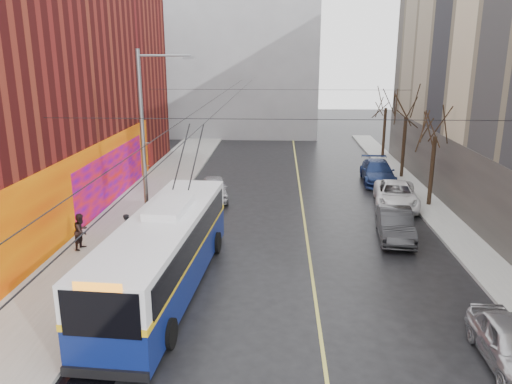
# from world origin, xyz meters

# --- Properties ---
(ground) EXTENTS (140.00, 140.00, 0.00)m
(ground) POSITION_xyz_m (0.00, 0.00, 0.00)
(ground) COLOR black
(ground) RESTS_ON ground
(sidewalk_left) EXTENTS (4.00, 60.00, 0.15)m
(sidewalk_left) POSITION_xyz_m (-8.00, 12.00, 0.07)
(sidewalk_left) COLOR gray
(sidewalk_left) RESTS_ON ground
(sidewalk_right) EXTENTS (2.00, 60.00, 0.15)m
(sidewalk_right) POSITION_xyz_m (9.00, 12.00, 0.07)
(sidewalk_right) COLOR gray
(sidewalk_right) RESTS_ON ground
(lane_line) EXTENTS (0.12, 50.00, 0.01)m
(lane_line) POSITION_xyz_m (1.50, 14.00, 0.00)
(lane_line) COLOR #BFB74C
(lane_line) RESTS_ON ground
(building_far) EXTENTS (20.50, 12.10, 18.00)m
(building_far) POSITION_xyz_m (-6.00, 44.99, 9.02)
(building_far) COLOR gray
(building_far) RESTS_ON ground
(streetlight_pole) EXTENTS (2.65, 0.60, 9.00)m
(streetlight_pole) POSITION_xyz_m (-6.14, 10.00, 4.85)
(streetlight_pole) COLOR slate
(streetlight_pole) RESTS_ON ground
(catenary_wires) EXTENTS (18.00, 60.00, 0.22)m
(catenary_wires) POSITION_xyz_m (-2.54, 14.77, 6.25)
(catenary_wires) COLOR black
(tree_near) EXTENTS (3.20, 3.20, 6.40)m
(tree_near) POSITION_xyz_m (9.00, 16.00, 4.98)
(tree_near) COLOR black
(tree_near) RESTS_ON ground
(tree_mid) EXTENTS (3.20, 3.20, 6.68)m
(tree_mid) POSITION_xyz_m (9.00, 23.00, 5.25)
(tree_mid) COLOR black
(tree_mid) RESTS_ON ground
(tree_far) EXTENTS (3.20, 3.20, 6.57)m
(tree_far) POSITION_xyz_m (9.00, 30.00, 5.14)
(tree_far) COLOR black
(tree_far) RESTS_ON ground
(pigeons_flying) EXTENTS (4.53, 3.36, 3.21)m
(pigeons_flying) POSITION_xyz_m (-2.62, 10.60, 7.33)
(pigeons_flying) COLOR slate
(trolleybus) EXTENTS (3.34, 11.95, 5.60)m
(trolleybus) POSITION_xyz_m (-4.21, 4.56, 1.56)
(trolleybus) COLOR #0A1751
(trolleybus) RESTS_ON ground
(parked_car_a) EXTENTS (1.61, 3.90, 1.32)m
(parked_car_a) POSITION_xyz_m (6.87, 0.27, 0.66)
(parked_car_a) COLOR #ABAAAF
(parked_car_a) RESTS_ON ground
(parked_car_b) EXTENTS (2.01, 4.60, 1.47)m
(parked_car_b) POSITION_xyz_m (5.80, 10.53, 0.73)
(parked_car_b) COLOR #27282A
(parked_car_b) RESTS_ON ground
(parked_car_c) EXTENTS (3.12, 5.51, 1.45)m
(parked_car_c) POSITION_xyz_m (7.00, 15.87, 0.73)
(parked_car_c) COLOR white
(parked_car_c) RESTS_ON ground
(parked_car_d) EXTENTS (2.45, 5.40, 1.53)m
(parked_car_d) POSITION_xyz_m (7.00, 21.63, 0.77)
(parked_car_d) COLOR navy
(parked_car_d) RESTS_ON ground
(following_car) EXTENTS (2.24, 4.22, 1.37)m
(following_car) POSITION_xyz_m (-3.95, 16.99, 0.68)
(following_car) COLOR silver
(following_car) RESTS_ON ground
(pedestrian_a) EXTENTS (0.40, 0.58, 1.54)m
(pedestrian_a) POSITION_xyz_m (-6.85, 8.58, 0.92)
(pedestrian_a) COLOR black
(pedestrian_a) RESTS_ON sidewalk_left
(pedestrian_b) EXTENTS (0.77, 0.92, 1.68)m
(pedestrian_b) POSITION_xyz_m (-8.87, 8.14, 0.99)
(pedestrian_b) COLOR black
(pedestrian_b) RESTS_ON sidewalk_left
(pedestrian_c) EXTENTS (1.04, 1.13, 1.52)m
(pedestrian_c) POSITION_xyz_m (-6.50, 8.23, 0.91)
(pedestrian_c) COLOR black
(pedestrian_c) RESTS_ON sidewalk_left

